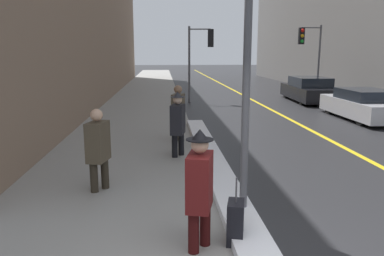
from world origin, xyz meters
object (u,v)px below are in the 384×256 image
Objects in this scene: pedestrian_trailing at (200,185)px; rolling_suitcase at (236,223)px; parked_car_silver at (364,105)px; traffic_light_near at (202,48)px; pedestrian_nearside at (178,110)px; lamp_post at (248,30)px; pedestrian_in_glasses at (178,121)px; pedestrian_with_shoulder_bag at (98,146)px; parked_car_black at (309,90)px; traffic_light_far at (309,46)px.

rolling_suitcase is at bearing 116.54° from pedestrian_trailing.
parked_car_silver is 4.49× the size of rolling_suitcase.
parked_car_silver is at bearing -37.81° from traffic_light_near.
rolling_suitcase is at bearing 18.69° from pedestrian_nearside.
pedestrian_in_glasses is at bearing 104.14° from lamp_post.
pedestrian_in_glasses reaches higher than pedestrian_trailing.
lamp_post reaches higher than pedestrian_nearside.
traffic_light_near is 10.76m from pedestrian_in_glasses.
lamp_post is at bearing -87.44° from traffic_light_near.
traffic_light_near is 15.16m from rolling_suitcase.
pedestrian_with_shoulder_bag is 15.61m from parked_car_black.
rolling_suitcase is at bearing 58.65° from pedestrian_with_shoulder_bag.
pedestrian_trailing reaches higher than parked_car_black.
pedestrian_nearside is at bearing 49.45° from traffic_light_far.
parked_car_silver is (5.83, -5.56, -2.27)m from traffic_light_near.
lamp_post is at bearing 175.45° from rolling_suitcase.
parked_car_black is (7.49, 10.45, -0.28)m from pedestrian_in_glasses.
pedestrian_trailing is 6.32m from pedestrian_nearside.
traffic_light_near is 4.13× the size of rolling_suitcase.
pedestrian_in_glasses is (1.58, 2.26, 0.03)m from pedestrian_with_shoulder_bag.
pedestrian_trailing is at bearing 142.13° from parked_car_silver.
pedestrian_nearside is at bearing -168.78° from pedestrian_in_glasses.
pedestrian_in_glasses is at bearing -164.85° from pedestrian_trailing.
lamp_post is 5.10× the size of rolling_suitcase.
pedestrian_in_glasses is 0.39× the size of parked_car_silver.
pedestrian_nearside is (-0.02, 6.32, 0.03)m from pedestrian_trailing.
pedestrian_with_shoulder_bag is at bearing -130.16° from pedestrian_trailing.
pedestrian_nearside is 0.39× the size of parked_car_silver.
pedestrian_in_glasses is 1.75m from pedestrian_nearside.
pedestrian_nearside reaches higher than pedestrian_trailing.
rolling_suitcase is (0.60, -4.46, -0.60)m from pedestrian_in_glasses.
traffic_light_far is at bearing 155.72° from pedestrian_nearside.
lamp_post is 1.24× the size of traffic_light_near.
pedestrian_nearside reaches higher than pedestrian_with_shoulder_bag.
traffic_light_near is at bearing 93.12° from parked_car_black.
traffic_light_near is 0.92× the size of parked_car_silver.
parked_car_silver reaches higher than rolling_suitcase.
pedestrian_in_glasses is 1.00× the size of pedestrian_nearside.
pedestrian_with_shoulder_bag is 3.14m from rolling_suitcase.
parked_car_silver is 5.57m from parked_car_black.
pedestrian_trailing is at bearing 15.15° from pedestrian_in_glasses.
pedestrian_with_shoulder_bag is (-1.67, 2.31, -0.02)m from pedestrian_trailing.
traffic_light_far is at bearing 169.78° from rolling_suitcase.
traffic_light_near is 15.23m from pedestrian_trailing.
traffic_light_near is 9.05m from pedestrian_nearside.
pedestrian_nearside is at bearing -165.94° from pedestrian_trailing.
parked_car_silver is (6.63, 8.45, -2.34)m from lamp_post.
pedestrian_nearside is (0.08, 1.75, 0.02)m from pedestrian_in_glasses.
traffic_light_near is (0.80, 14.01, -0.07)m from lamp_post.
traffic_light_far is 4.31× the size of rolling_suitcase.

